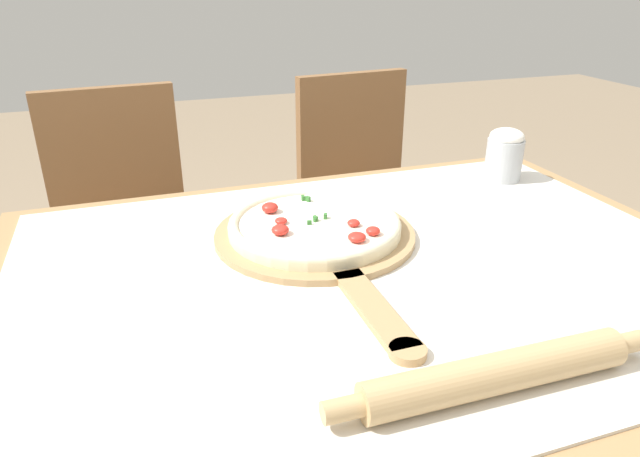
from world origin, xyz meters
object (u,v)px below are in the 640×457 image
object	(u,v)px
chair_left	(125,223)
flour_cup	(505,154)
pizza_peel	(319,239)
chair_right	(363,193)
rolling_pin	(496,373)
pizza	(315,225)

from	to	relation	value
chair_left	flour_cup	bearing A→B (deg)	-37.71
pizza_peel	flour_cup	distance (m)	0.55
chair_right	rolling_pin	bearing A→B (deg)	-112.43
pizza_peel	chair_left	world-z (taller)	chair_left
chair_left	rolling_pin	bearing A→B (deg)	-75.80
pizza	flour_cup	world-z (taller)	flour_cup
chair_left	pizza_peel	bearing A→B (deg)	-69.92
pizza	chair_left	xyz separation A→B (m)	(-0.34, 0.71, -0.25)
rolling_pin	chair_left	distance (m)	1.27
chair_left	chair_right	bearing A→B (deg)	-5.10
chair_right	pizza_peel	bearing A→B (deg)	-125.24
chair_left	flour_cup	world-z (taller)	chair_left
rolling_pin	chair_left	world-z (taller)	chair_left
pizza_peel	pizza	size ratio (longest dim) A/B	1.85
pizza	chair_left	world-z (taller)	chair_left
chair_left	flour_cup	xyz separation A→B (m)	(0.86, -0.55, 0.28)
rolling_pin	flour_cup	xyz separation A→B (m)	(0.45, 0.63, 0.04)
flour_cup	pizza	bearing A→B (deg)	-162.80
pizza	rolling_pin	size ratio (longest dim) A/B	0.74
chair_left	pizza	bearing A→B (deg)	-69.21
chair_right	flour_cup	xyz separation A→B (m)	(0.11, -0.55, 0.28)
pizza_peel	flour_cup	world-z (taller)	flour_cup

